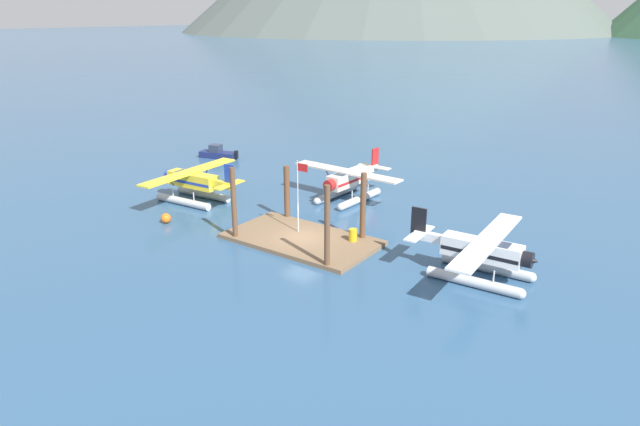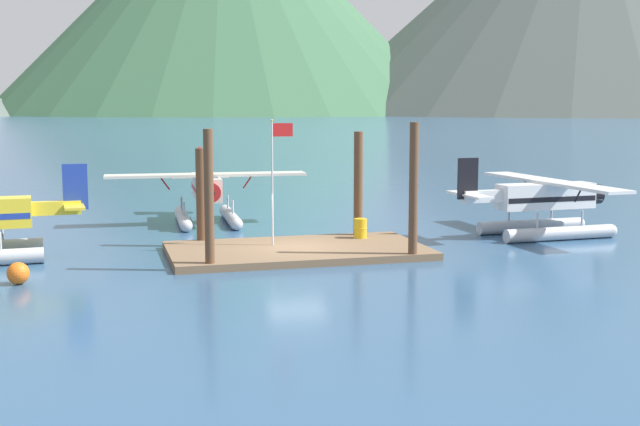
{
  "view_description": "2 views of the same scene",
  "coord_description": "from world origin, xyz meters",
  "px_view_note": "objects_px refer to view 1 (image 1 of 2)",
  "views": [
    {
      "loc": [
        22.86,
        -29.71,
        15.41
      ],
      "look_at": [
        -0.17,
        2.5,
        1.39
      ],
      "focal_mm": 31.75,
      "sensor_mm": 36.0,
      "label": 1
    },
    {
      "loc": [
        -8.06,
        -33.48,
        6.3
      ],
      "look_at": [
        1.25,
        0.91,
        1.59
      ],
      "focal_mm": 46.51,
      "sensor_mm": 36.0,
      "label": 2
    }
  ],
  "objects_px": {
    "flagpole": "(299,188)",
    "boat_navy_open_west": "(217,153)",
    "fuel_drum": "(353,235)",
    "seaplane_cream_bow_left": "(348,182)",
    "mooring_buoy": "(166,218)",
    "seaplane_white_stbd_fwd": "(482,255)",
    "seaplane_yellow_port_fwd": "(193,184)"
  },
  "relations": [
    {
      "from": "fuel_drum",
      "to": "seaplane_yellow_port_fwd",
      "type": "bearing_deg",
      "value": 179.27
    },
    {
      "from": "fuel_drum",
      "to": "boat_navy_open_west",
      "type": "height_order",
      "value": "boat_navy_open_west"
    },
    {
      "from": "fuel_drum",
      "to": "seaplane_yellow_port_fwd",
      "type": "height_order",
      "value": "seaplane_yellow_port_fwd"
    },
    {
      "from": "mooring_buoy",
      "to": "seaplane_white_stbd_fwd",
      "type": "xyz_separation_m",
      "value": [
        23.42,
        4.66,
        1.19
      ]
    },
    {
      "from": "mooring_buoy",
      "to": "seaplane_yellow_port_fwd",
      "type": "xyz_separation_m",
      "value": [
        -2.27,
        4.95,
        1.19
      ]
    },
    {
      "from": "boat_navy_open_west",
      "to": "flagpole",
      "type": "bearing_deg",
      "value": -31.36
    },
    {
      "from": "flagpole",
      "to": "seaplane_white_stbd_fwd",
      "type": "bearing_deg",
      "value": 3.2
    },
    {
      "from": "mooring_buoy",
      "to": "flagpole",
      "type": "bearing_deg",
      "value": 21.18
    },
    {
      "from": "fuel_drum",
      "to": "boat_navy_open_west",
      "type": "xyz_separation_m",
      "value": [
        -26.08,
        12.59,
        -0.25
      ]
    },
    {
      "from": "mooring_buoy",
      "to": "seaplane_yellow_port_fwd",
      "type": "relative_size",
      "value": 0.07
    },
    {
      "from": "flagpole",
      "to": "seaplane_yellow_port_fwd",
      "type": "height_order",
      "value": "flagpole"
    },
    {
      "from": "mooring_buoy",
      "to": "seaplane_yellow_port_fwd",
      "type": "distance_m",
      "value": 5.57
    },
    {
      "from": "flagpole",
      "to": "mooring_buoy",
      "type": "height_order",
      "value": "flagpole"
    },
    {
      "from": "seaplane_yellow_port_fwd",
      "to": "fuel_drum",
      "type": "bearing_deg",
      "value": -0.73
    },
    {
      "from": "flagpole",
      "to": "fuel_drum",
      "type": "distance_m",
      "value": 5.09
    },
    {
      "from": "seaplane_cream_bow_left",
      "to": "boat_navy_open_west",
      "type": "distance_m",
      "value": 20.72
    },
    {
      "from": "flagpole",
      "to": "boat_navy_open_west",
      "type": "relative_size",
      "value": 1.12
    },
    {
      "from": "mooring_buoy",
      "to": "boat_navy_open_west",
      "type": "distance_m",
      "value": 21.03
    },
    {
      "from": "mooring_buoy",
      "to": "seaplane_cream_bow_left",
      "type": "relative_size",
      "value": 0.07
    },
    {
      "from": "seaplane_cream_bow_left",
      "to": "boat_navy_open_west",
      "type": "relative_size",
      "value": 2.19
    },
    {
      "from": "mooring_buoy",
      "to": "seaplane_white_stbd_fwd",
      "type": "height_order",
      "value": "seaplane_white_stbd_fwd"
    },
    {
      "from": "fuel_drum",
      "to": "seaplane_white_stbd_fwd",
      "type": "distance_m",
      "value": 9.29
    },
    {
      "from": "fuel_drum",
      "to": "seaplane_cream_bow_left",
      "type": "distance_m",
      "value": 10.23
    },
    {
      "from": "flagpole",
      "to": "boat_navy_open_west",
      "type": "distance_m",
      "value": 25.97
    },
    {
      "from": "seaplane_yellow_port_fwd",
      "to": "seaplane_white_stbd_fwd",
      "type": "bearing_deg",
      "value": -0.65
    },
    {
      "from": "seaplane_white_stbd_fwd",
      "to": "boat_navy_open_west",
      "type": "distance_m",
      "value": 37.56
    },
    {
      "from": "fuel_drum",
      "to": "seaplane_yellow_port_fwd",
      "type": "relative_size",
      "value": 0.08
    },
    {
      "from": "fuel_drum",
      "to": "mooring_buoy",
      "type": "height_order",
      "value": "fuel_drum"
    },
    {
      "from": "seaplane_white_stbd_fwd",
      "to": "mooring_buoy",
      "type": "bearing_deg",
      "value": -168.75
    },
    {
      "from": "fuel_drum",
      "to": "seaplane_cream_bow_left",
      "type": "xyz_separation_m",
      "value": [
        -5.82,
        8.37,
        0.84
      ]
    },
    {
      "from": "seaplane_cream_bow_left",
      "to": "flagpole",
      "type": "bearing_deg",
      "value": -79.22
    },
    {
      "from": "seaplane_white_stbd_fwd",
      "to": "boat_navy_open_west",
      "type": "bearing_deg",
      "value": 160.28
    }
  ]
}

